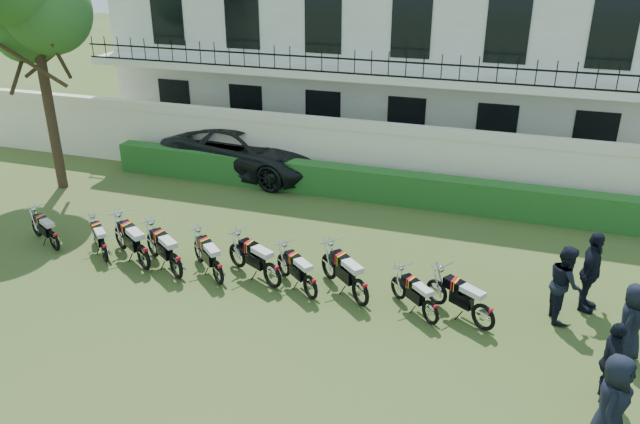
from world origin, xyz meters
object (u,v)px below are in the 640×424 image
object	(u,v)px
motorcycle_4	(218,267)
motorcycle_5	(272,269)
motorcycle_7	(361,286)
motorcycle_3	(176,260)
motorcycle_9	(484,311)
officer_3	(631,322)
motorcycle_8	(431,307)
motorcycle_0	(54,236)
officer_5	(591,272)
motorcycle_2	(143,251)
motorcycle_1	(104,247)
officer_4	(565,283)
tree_west_near	(31,2)
officer_2	(611,363)
motorcycle_6	(310,282)
officer_0	(612,404)
suv	(246,150)

from	to	relation	value
motorcycle_4	motorcycle_5	bearing A→B (deg)	-36.39
motorcycle_4	motorcycle_7	bearing A→B (deg)	-45.46
motorcycle_3	motorcycle_4	xyz separation A→B (m)	(1.09, 0.06, -0.04)
motorcycle_9	officer_3	xyz separation A→B (m)	(2.75, -0.06, 0.35)
motorcycle_5	motorcycle_8	distance (m)	3.80
motorcycle_0	officer_5	xyz separation A→B (m)	(13.15, 1.45, 0.50)
motorcycle_2	motorcycle_5	bearing A→B (deg)	-53.21
motorcycle_1	officer_4	size ratio (longest dim) A/B	0.77
motorcycle_7	officer_4	bearing A→B (deg)	-35.68
tree_west_near	officer_2	world-z (taller)	tree_west_near
motorcycle_6	motorcycle_1	bearing A→B (deg)	129.14
motorcycle_4	officer_0	size ratio (longest dim) A/B	0.84
motorcycle_7	tree_west_near	bearing A→B (deg)	112.74
motorcycle_1	officer_3	world-z (taller)	officer_3
motorcycle_4	motorcycle_6	world-z (taller)	motorcycle_4
officer_2	officer_4	distance (m)	2.63
motorcycle_1	suv	size ratio (longest dim) A/B	0.22
tree_west_near	motorcycle_5	xyz separation A→B (m)	(9.14, -3.87, -5.38)
motorcycle_7	officer_4	xyz separation A→B (m)	(4.25, 0.92, 0.36)
motorcycle_0	motorcycle_6	xyz separation A→B (m)	(7.21, -0.13, 0.02)
motorcycle_2	motorcycle_3	xyz separation A→B (m)	(0.98, -0.12, -0.01)
motorcycle_5	officer_2	size ratio (longest dim) A/B	1.13
motorcycle_8	officer_0	xyz separation A→B (m)	(3.27, -2.62, 0.45)
motorcycle_7	officer_3	bearing A→B (deg)	-49.63
officer_0	motorcycle_4	bearing A→B (deg)	86.83
motorcycle_2	officer_3	size ratio (longest dim) A/B	1.11
motorcycle_3	motorcycle_7	bearing A→B (deg)	-52.10
motorcycle_9	suv	xyz separation A→B (m)	(-8.80, 7.30, 0.35)
motorcycle_1	officer_4	xyz separation A→B (m)	(10.98, 0.99, 0.44)
tree_west_near	motorcycle_8	world-z (taller)	tree_west_near
officer_2	officer_4	world-z (taller)	officer_4
motorcycle_5	suv	xyz separation A→B (m)	(-3.93, 7.10, 0.32)
motorcycle_5	motorcycle_6	bearing A→B (deg)	-72.15
motorcycle_6	motorcycle_7	world-z (taller)	motorcycle_7
tree_west_near	officer_0	bearing A→B (deg)	-22.83
motorcycle_4	officer_0	xyz separation A→B (m)	(8.33, -2.68, 0.40)
tree_west_near	motorcycle_1	distance (m)	8.19
motorcycle_1	motorcycle_3	size ratio (longest dim) A/B	0.76
motorcycle_2	motorcycle_6	bearing A→B (deg)	-56.48
motorcycle_2	motorcycle_3	size ratio (longest dim) A/B	1.05
officer_0	suv	bearing A→B (deg)	62.18
motorcycle_1	officer_4	world-z (taller)	officer_4
tree_west_near	motorcycle_6	world-z (taller)	tree_west_near
motorcycle_2	officer_0	bearing A→B (deg)	-71.55
tree_west_near	officer_5	xyz separation A→B (m)	(16.10, -2.48, -4.95)
officer_4	officer_5	size ratio (longest dim) A/B	0.92
officer_2	officer_4	bearing A→B (deg)	16.61
motorcycle_4	officer_2	bearing A→B (deg)	-57.96
motorcycle_9	officer_0	world-z (taller)	officer_0
motorcycle_5	officer_2	distance (m)	7.36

